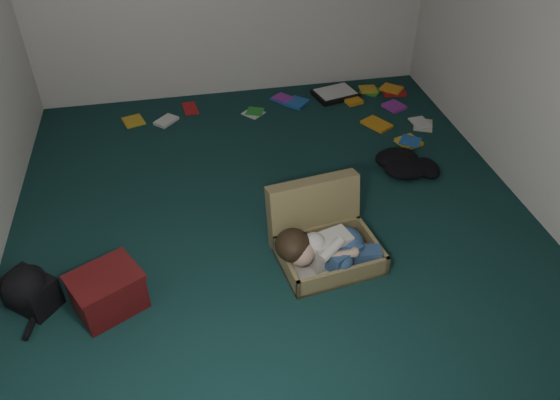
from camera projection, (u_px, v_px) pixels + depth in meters
name	position (u px, v px, depth m)	size (l,w,h in m)	color
floor	(276.00, 224.00, 4.20)	(4.50, 4.50, 0.00)	#102F2E
wall_front	(417.00, 374.00, 1.66)	(4.50, 4.50, 0.00)	silver
suitcase	(323.00, 235.00, 3.87)	(0.77, 0.75, 0.50)	olive
person	(326.00, 248.00, 3.71)	(0.75, 0.36, 0.31)	silver
maroon_bin	(108.00, 292.00, 3.46)	(0.53, 0.49, 0.29)	#480E0F
backpack	(30.00, 292.00, 3.49)	(0.41, 0.32, 0.24)	black
clothing_pile	(408.00, 163.00, 4.71)	(0.48, 0.39, 0.15)	black
paper_tray	(335.00, 94.00, 5.82)	(0.50, 0.42, 0.06)	black
book_scatter	(311.00, 111.00, 5.57)	(3.00, 1.34, 0.02)	gold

